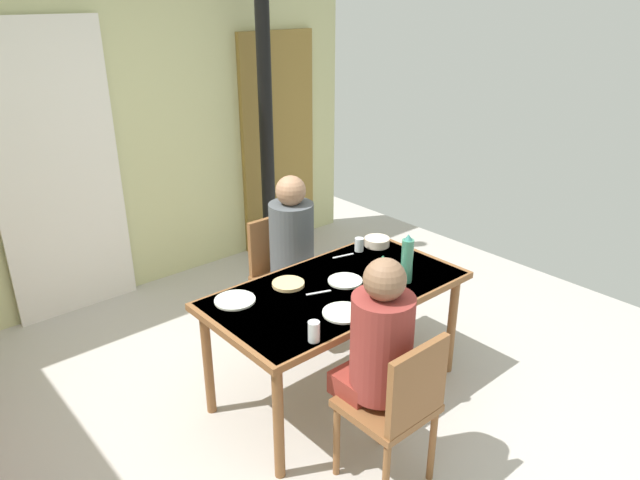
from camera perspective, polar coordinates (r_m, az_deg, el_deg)
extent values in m
plane|color=#B9B3AB|center=(3.53, -3.09, -17.85)|extent=(5.92, 5.92, 0.00)
cube|color=#C6C78E|center=(4.80, -20.72, 9.37)|extent=(4.74, 0.10, 2.59)
cube|color=olive|center=(5.57, -4.09, 9.41)|extent=(0.80, 0.05, 2.00)
cylinder|color=black|center=(5.10, -5.29, 11.48)|extent=(0.12, 0.12, 2.59)
cube|color=white|center=(4.65, -24.14, 5.76)|extent=(0.90, 0.03, 2.17)
cube|color=brown|center=(3.43, 1.65, -4.90)|extent=(1.53, 0.81, 0.04)
cube|color=beige|center=(3.42, 1.66, -4.62)|extent=(1.47, 0.78, 0.00)
cylinder|color=brown|center=(3.05, -4.07, -17.30)|extent=(0.06, 0.06, 0.69)
cylinder|color=brown|center=(3.87, 12.71, -8.11)|extent=(0.06, 0.06, 0.69)
cylinder|color=brown|center=(3.50, -10.88, -11.65)|extent=(0.06, 0.06, 0.69)
cylinder|color=brown|center=(4.24, 5.48, -4.70)|extent=(0.06, 0.06, 0.69)
cube|color=brown|center=(2.99, 6.47, -15.71)|extent=(0.40, 0.40, 0.04)
cube|color=brown|center=(2.77, 9.47, -13.98)|extent=(0.38, 0.04, 0.42)
cylinder|color=brown|center=(3.14, 1.63, -19.08)|extent=(0.04, 0.04, 0.41)
cylinder|color=brown|center=(3.33, 6.13, -16.40)|extent=(0.04, 0.04, 0.41)
cylinder|color=brown|center=(3.17, 10.86, -19.18)|extent=(0.04, 0.04, 0.41)
cube|color=brown|center=(4.11, -3.12, -3.92)|extent=(0.40, 0.40, 0.04)
cube|color=brown|center=(4.15, -4.72, -0.48)|extent=(0.38, 0.04, 0.42)
cylinder|color=brown|center=(4.20, 0.23, -7.01)|extent=(0.04, 0.04, 0.41)
cylinder|color=brown|center=(4.02, -3.46, -8.60)|extent=(0.04, 0.04, 0.41)
cylinder|color=brown|center=(4.43, -2.68, -5.33)|extent=(0.04, 0.04, 0.41)
cylinder|color=brown|center=(4.26, -6.29, -6.74)|extent=(0.04, 0.04, 0.41)
cube|color=maroon|center=(3.04, 4.26, -13.45)|extent=(0.30, 0.22, 0.12)
cylinder|color=maroon|center=(2.83, 6.01, -10.18)|extent=(0.30, 0.30, 0.52)
sphere|color=#846047|center=(2.65, 6.32, -3.85)|extent=(0.20, 0.20, 0.20)
cube|color=#495060|center=(3.97, -1.71, -3.95)|extent=(0.30, 0.22, 0.12)
cylinder|color=#4C5156|center=(3.93, -2.77, -0.02)|extent=(0.30, 0.30, 0.52)
sphere|color=#A87A5B|center=(3.81, -2.87, 4.82)|extent=(0.20, 0.20, 0.20)
cylinder|color=#297846|center=(3.17, 6.04, -4.30)|extent=(0.07, 0.07, 0.27)
cone|color=#257751|center=(3.10, 6.16, -1.79)|extent=(0.05, 0.05, 0.04)
cylinder|color=#3D8668|center=(3.46, 8.47, -2.03)|extent=(0.07, 0.07, 0.27)
cone|color=#347B72|center=(3.40, 8.62, 0.27)|extent=(0.05, 0.05, 0.04)
cylinder|color=beige|center=(3.97, 5.57, -0.17)|extent=(0.17, 0.17, 0.05)
cylinder|color=white|center=(3.48, 2.47, -3.99)|extent=(0.21, 0.21, 0.01)
cylinder|color=white|center=(3.30, -8.29, -5.82)|extent=(0.23, 0.23, 0.01)
cylinder|color=white|center=(3.15, 2.31, -7.09)|extent=(0.23, 0.23, 0.01)
cylinder|color=silver|center=(2.90, -0.60, -8.90)|extent=(0.06, 0.06, 0.11)
cylinder|color=silver|center=(3.87, 3.83, -0.45)|extent=(0.06, 0.06, 0.09)
cylinder|color=#DBB77A|center=(3.43, -3.11, -4.29)|extent=(0.19, 0.19, 0.02)
cube|color=silver|center=(3.35, -0.14, -5.15)|extent=(0.15, 0.07, 0.00)
cube|color=silver|center=(3.80, 2.27, -1.55)|extent=(0.15, 0.05, 0.00)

